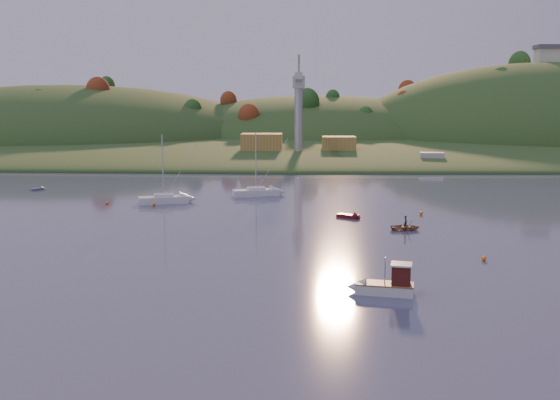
{
  "coord_description": "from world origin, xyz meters",
  "views": [
    {
      "loc": [
        2.05,
        -46.63,
        16.51
      ],
      "look_at": [
        -0.28,
        31.25,
        3.85
      ],
      "focal_mm": 40.0,
      "sensor_mm": 36.0,
      "label": 1
    }
  ],
  "objects_px": {
    "fishing_boat": "(380,284)",
    "sailboat_far": "(256,192)",
    "red_tender": "(352,217)",
    "grey_dinghy": "(40,189)",
    "sailboat_near": "(164,199)",
    "canoe": "(406,227)"
  },
  "relations": [
    {
      "from": "fishing_boat",
      "to": "grey_dinghy",
      "type": "bearing_deg",
      "value": -36.65
    },
    {
      "from": "fishing_boat",
      "to": "grey_dinghy",
      "type": "relative_size",
      "value": 2.27
    },
    {
      "from": "fishing_boat",
      "to": "red_tender",
      "type": "xyz_separation_m",
      "value": [
        0.51,
        34.06,
        -0.55
      ]
    },
    {
      "from": "red_tender",
      "to": "grey_dinghy",
      "type": "xyz_separation_m",
      "value": [
        -54.98,
        26.03,
        -0.05
      ]
    },
    {
      "from": "sailboat_near",
      "to": "grey_dinghy",
      "type": "relative_size",
      "value": 4.16
    },
    {
      "from": "sailboat_far",
      "to": "fishing_boat",
      "type": "bearing_deg",
      "value": -92.1
    },
    {
      "from": "red_tender",
      "to": "fishing_boat",
      "type": "bearing_deg",
      "value": -57.17
    },
    {
      "from": "canoe",
      "to": "grey_dinghy",
      "type": "relative_size",
      "value": 1.41
    },
    {
      "from": "fishing_boat",
      "to": "canoe",
      "type": "height_order",
      "value": "fishing_boat"
    },
    {
      "from": "grey_dinghy",
      "to": "canoe",
      "type": "bearing_deg",
      "value": -71.55
    },
    {
      "from": "sailboat_near",
      "to": "canoe",
      "type": "height_order",
      "value": "sailboat_near"
    },
    {
      "from": "fishing_boat",
      "to": "sailboat_near",
      "type": "height_order",
      "value": "sailboat_near"
    },
    {
      "from": "sailboat_near",
      "to": "grey_dinghy",
      "type": "bearing_deg",
      "value": 135.8
    },
    {
      "from": "sailboat_near",
      "to": "sailboat_far",
      "type": "height_order",
      "value": "sailboat_near"
    },
    {
      "from": "fishing_boat",
      "to": "sailboat_far",
      "type": "height_order",
      "value": "sailboat_far"
    },
    {
      "from": "sailboat_far",
      "to": "grey_dinghy",
      "type": "distance_m",
      "value": 40.54
    },
    {
      "from": "sailboat_far",
      "to": "red_tender",
      "type": "relative_size",
      "value": 2.94
    },
    {
      "from": "canoe",
      "to": "grey_dinghy",
      "type": "height_order",
      "value": "canoe"
    },
    {
      "from": "fishing_boat",
      "to": "grey_dinghy",
      "type": "distance_m",
      "value": 81.1
    },
    {
      "from": "red_tender",
      "to": "grey_dinghy",
      "type": "distance_m",
      "value": 60.83
    },
    {
      "from": "sailboat_near",
      "to": "grey_dinghy",
      "type": "height_order",
      "value": "sailboat_near"
    },
    {
      "from": "fishing_boat",
      "to": "sailboat_near",
      "type": "relative_size",
      "value": 0.55
    }
  ]
}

